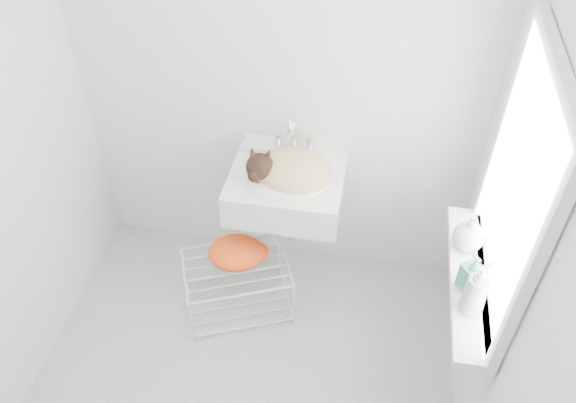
% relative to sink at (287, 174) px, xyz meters
% --- Properties ---
extents(floor, '(2.20, 2.00, 0.02)m').
position_rel_sink_xyz_m(floor, '(-0.10, -0.74, -0.85)').
color(floor, '#A7ACAF').
rests_on(floor, ground).
extents(back_wall, '(2.20, 0.02, 2.50)m').
position_rel_sink_xyz_m(back_wall, '(-0.10, 0.26, 0.40)').
color(back_wall, silver).
rests_on(back_wall, ground).
extents(right_wall, '(0.02, 2.00, 2.50)m').
position_rel_sink_xyz_m(right_wall, '(1.00, -0.74, 0.40)').
color(right_wall, silver).
rests_on(right_wall, ground).
extents(window_glass, '(0.01, 0.80, 1.00)m').
position_rel_sink_xyz_m(window_glass, '(0.98, -0.54, 0.50)').
color(window_glass, white).
rests_on(window_glass, right_wall).
extents(window_frame, '(0.04, 0.90, 1.10)m').
position_rel_sink_xyz_m(window_frame, '(0.97, -0.54, 0.50)').
color(window_frame, white).
rests_on(window_frame, right_wall).
extents(windowsill, '(0.16, 0.88, 0.04)m').
position_rel_sink_xyz_m(windowsill, '(0.91, -0.54, -0.02)').
color(windowsill, white).
rests_on(windowsill, right_wall).
extents(sink, '(0.60, 0.52, 0.24)m').
position_rel_sink_xyz_m(sink, '(0.00, 0.00, 0.00)').
color(sink, white).
rests_on(sink, back_wall).
extents(faucet, '(0.22, 0.15, 0.22)m').
position_rel_sink_xyz_m(faucet, '(0.00, 0.18, 0.14)').
color(faucet, silver).
rests_on(faucet, sink).
extents(cat, '(0.42, 0.34, 0.27)m').
position_rel_sink_xyz_m(cat, '(0.01, -0.02, 0.04)').
color(cat, tan).
rests_on(cat, sink).
extents(wire_rack, '(0.69, 0.59, 0.34)m').
position_rel_sink_xyz_m(wire_rack, '(-0.25, -0.24, -0.70)').
color(wire_rack, silver).
rests_on(wire_rack, floor).
extents(towel, '(0.35, 0.28, 0.13)m').
position_rel_sink_xyz_m(towel, '(-0.25, -0.20, -0.48)').
color(towel, '#FF7F00').
rests_on(towel, wire_rack).
extents(bottle_a, '(0.12, 0.12, 0.22)m').
position_rel_sink_xyz_m(bottle_a, '(0.90, -0.72, 0.00)').
color(bottle_a, beige).
rests_on(bottle_a, windowsill).
extents(bottle_b, '(0.12, 0.12, 0.19)m').
position_rel_sink_xyz_m(bottle_b, '(0.90, -0.60, 0.00)').
color(bottle_b, teal).
rests_on(bottle_b, windowsill).
extents(bottle_c, '(0.18, 0.18, 0.19)m').
position_rel_sink_xyz_m(bottle_c, '(0.90, -0.36, 0.00)').
color(bottle_c, silver).
rests_on(bottle_c, windowsill).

